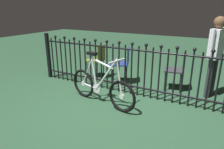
% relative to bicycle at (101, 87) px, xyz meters
% --- Properties ---
extents(ground_plane, '(20.00, 20.00, 0.00)m').
position_rel_bicycle_xyz_m(ground_plane, '(0.30, -0.08, -0.33)').
color(ground_plane, '#25452E').
extents(iron_fence, '(4.57, 0.07, 1.11)m').
position_rel_bicycle_xyz_m(iron_fence, '(0.22, 0.67, 0.24)').
color(iron_fence, black).
rests_on(iron_fence, ground).
extents(bicycle, '(1.51, 0.45, 0.95)m').
position_rel_bicycle_xyz_m(bicycle, '(0.00, 0.00, 0.00)').
color(bicycle, black).
rests_on(bicycle, ground).
extents(chair_olive, '(0.40, 0.39, 0.83)m').
position_rel_bicycle_xyz_m(chair_olive, '(-0.86, 1.23, 0.18)').
color(chair_olive, black).
rests_on(chair_olive, ground).
extents(chair_navy, '(0.53, 0.53, 0.83)m').
position_rel_bicycle_xyz_m(chair_navy, '(-0.14, 1.20, 0.18)').
color(chair_navy, black).
rests_on(chair_navy, ground).
extents(chair_charcoal, '(0.47, 0.47, 0.78)m').
position_rel_bicycle_xyz_m(chair_charcoal, '(1.07, 1.36, 0.15)').
color(chair_charcoal, black).
rests_on(chair_charcoal, ground).
extents(person_visitor, '(0.27, 0.45, 1.56)m').
position_rel_bicycle_xyz_m(person_visitor, '(1.72, 1.32, 0.59)').
color(person_visitor, '#2D2D33').
rests_on(person_visitor, ground).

